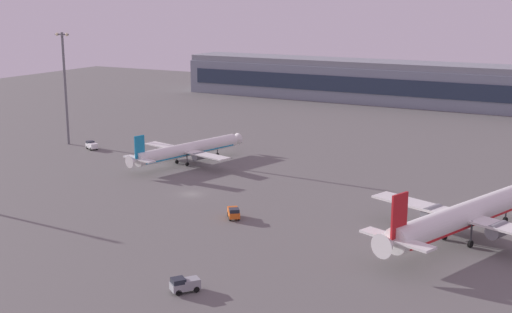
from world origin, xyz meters
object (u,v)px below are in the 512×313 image
at_px(baggage_tractor, 184,284).
at_px(maintenance_van, 92,145).
at_px(apron_light_west, 65,82).
at_px(airplane_far_stand, 466,215).
at_px(cargo_loader, 234,213).
at_px(airplane_taxiway_distant, 187,150).

bearing_deg(baggage_tractor, maintenance_van, -4.74).
height_order(maintenance_van, apron_light_west, apron_light_west).
relative_size(airplane_far_stand, cargo_loader, 10.24).
height_order(airplane_far_stand, apron_light_west, apron_light_west).
xyz_separation_m(airplane_far_stand, airplane_taxiway_distant, (-74.10, 24.38, -1.04)).
distance_m(maintenance_van, baggage_tractor, 101.29).
bearing_deg(maintenance_van, cargo_loader, -90.98).
xyz_separation_m(airplane_taxiway_distant, apron_light_west, (-43.31, 3.63, 14.21)).
xyz_separation_m(airplane_taxiway_distant, baggage_tractor, (43.46, -65.20, -2.38)).
xyz_separation_m(cargo_loader, baggage_tractor, (10.72, -32.36, 0.00)).
bearing_deg(apron_light_west, cargo_loader, -25.62).
relative_size(cargo_loader, baggage_tractor, 1.00).
xyz_separation_m(maintenance_van, baggage_tractor, (76.26, -66.66, 0.00)).
height_order(cargo_loader, apron_light_west, apron_light_west).
height_order(airplane_taxiway_distant, apron_light_west, apron_light_west).
xyz_separation_m(airplane_far_stand, apron_light_west, (-117.41, 28.01, 13.17)).
distance_m(baggage_tractor, apron_light_west, 111.99).
bearing_deg(cargo_loader, apron_light_west, -62.93).
distance_m(airplane_far_stand, apron_light_west, 121.42).
bearing_deg(baggage_tractor, apron_light_west, -2.01).
height_order(baggage_tractor, apron_light_west, apron_light_west).
bearing_deg(maintenance_van, baggage_tractor, -104.52).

